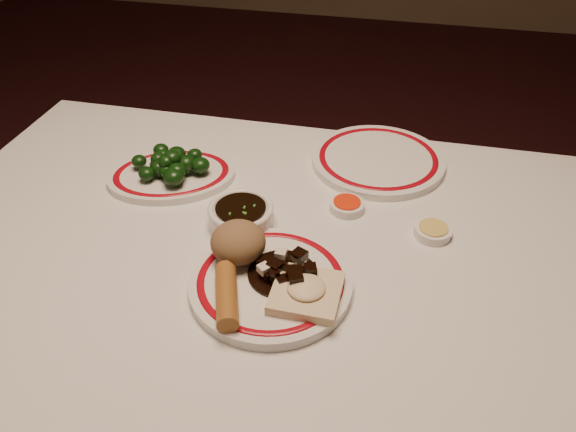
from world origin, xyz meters
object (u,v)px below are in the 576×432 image
Objects in this scene: broccoli_pile at (171,164)px; soy_bowl at (241,217)px; dining_table at (246,294)px; broccoli_plate at (172,175)px; fried_wonton at (306,291)px; spring_roll at (227,295)px; rice_mound at (238,242)px; main_plate at (271,283)px; stirfry_heap at (286,271)px.

broccoli_pile is 1.40× the size of soy_bowl.
dining_table is 4.03× the size of broccoli_plate.
broccoli_pile is at bearing -51.52° from broccoli_plate.
broccoli_pile reaches higher than fried_wonton.
spring_roll is 0.12m from fried_wonton.
dining_table is 0.14m from rice_mound.
fried_wonton reaches higher than soy_bowl.
main_plate is 3.66× the size of rice_mound.
rice_mound is at bearing -75.22° from soy_bowl.
fried_wonton is (0.12, -0.09, 0.12)m from dining_table.
dining_table is 0.14m from soy_bowl.
broccoli_pile is (-0.20, 0.21, -0.01)m from rice_mound.
rice_mound is 0.10m from spring_roll.
spring_roll is 0.38m from broccoli_plate.
main_plate is 0.08m from rice_mound.
rice_mound is 0.86× the size of fried_wonton.
broccoli_plate is (-0.32, 0.27, -0.02)m from fried_wonton.
fried_wonton is 0.42m from broccoli_plate.
rice_mound reaches higher than spring_roll.
stirfry_heap is (0.02, 0.01, 0.02)m from main_plate.
dining_table is at bearing 92.65° from rice_mound.
soy_bowl is (-0.11, 0.13, -0.01)m from stirfry_heap.
dining_table is at bearing 144.15° from fried_wonton.
rice_mound is (-0.06, 0.04, 0.04)m from main_plate.
fried_wonton is at bearing -21.33° from main_plate.
rice_mound is 0.29× the size of broccoli_plate.
stirfry_heap is (-0.04, 0.03, 0.00)m from fried_wonton.
rice_mound is 0.80× the size of stirfry_heap.
broccoli_pile is at bearing 140.27° from stirfry_heap.
fried_wonton is at bearing -41.18° from stirfry_heap.
broccoli_pile reaches higher than spring_roll.
dining_table is 10.33× the size of spring_roll.
fried_wonton is at bearing -40.04° from broccoli_plate.
stirfry_heap is at bearing 26.31° from spring_roll.
rice_mound is 0.11m from soy_bowl.
dining_table is at bearing 76.49° from spring_roll.
rice_mound is at bearing 161.77° from stirfry_heap.
main_plate is 0.08m from spring_roll.
soy_bowl reaches higher than dining_table.
spring_roll is (-0.05, -0.06, 0.02)m from main_plate.
fried_wonton is (0.12, -0.06, -0.02)m from rice_mound.
rice_mound reaches higher than stirfry_heap.
broccoli_plate is at bearing 133.82° from rice_mound.
soy_bowl is (-0.09, 0.14, 0.01)m from main_plate.
main_plate is 1.07× the size of broccoli_plate.
broccoli_plate is (-0.20, 0.21, -0.04)m from rice_mound.
rice_mound is (0.00, -0.03, 0.14)m from dining_table.
soy_bowl is at bearing 104.78° from rice_mound.
stirfry_heap reaches higher than main_plate.
spring_roll is at bearing -55.41° from broccoli_plate.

